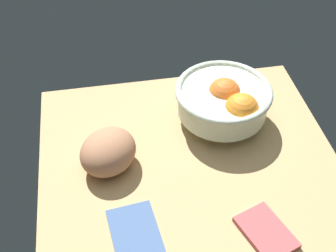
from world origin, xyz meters
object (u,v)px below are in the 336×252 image
Objects in this scene: napkin_spare at (266,232)px; napkin_folded at (136,238)px; fruit_bowl at (225,101)px; bread_loaf at (108,152)px.

napkin_folded is at bearing -97.58° from napkin_spare.
napkin_spare is (3.30, 24.82, 0.08)cm from napkin_folded.
fruit_bowl is 29.85cm from bread_loaf.
bread_loaf is (9.33, -28.27, -2.20)cm from fruit_bowl.
napkin_folded is at bearing -40.68° from fruit_bowl.
fruit_bowl is 38.56cm from napkin_folded.
fruit_bowl is at bearing 139.32° from napkin_folded.
napkin_folded is at bearing 10.03° from bread_loaf.
fruit_bowl reaches higher than napkin_folded.
fruit_bowl is 32.74cm from napkin_spare.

